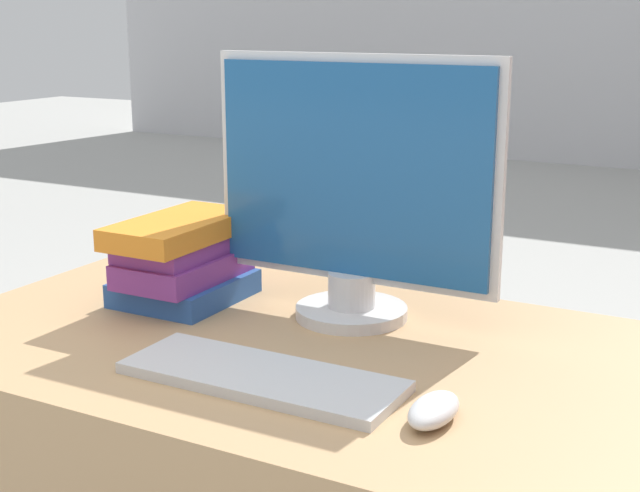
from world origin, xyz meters
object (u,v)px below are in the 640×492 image
Objects in this scene: monitor at (353,190)px; book_stack at (183,260)px; mouse at (434,410)px; keyboard at (262,377)px.

book_stack is at bearing -168.70° from monitor.
mouse is (0.27, -0.32, -0.21)m from monitor.
mouse is (0.26, -0.00, 0.01)m from keyboard.
mouse is at bearing -49.25° from monitor.
monitor reaches higher than keyboard.
mouse is 0.40× the size of book_stack.
keyboard is at bearing -37.89° from book_stack.
keyboard is 0.41m from book_stack.
book_stack is (-0.58, 0.25, 0.06)m from mouse.
monitor is 1.83× the size of book_stack.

